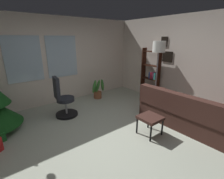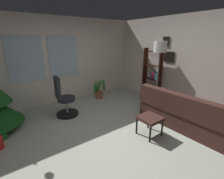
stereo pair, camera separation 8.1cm
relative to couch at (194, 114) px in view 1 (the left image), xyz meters
name	(u,v)px [view 1 (the left image)]	position (x,y,z in m)	size (l,w,h in m)	color
ground_plane	(109,140)	(-1.83, 0.78, -0.33)	(5.20, 5.06, 0.10)	#ABB2A0
wall_back_with_windows	(57,61)	(-1.85, 3.36, 0.99)	(5.20, 0.12, 2.54)	silver
wall_right_with_frames	(186,63)	(0.82, 0.78, 0.99)	(0.12, 5.06, 2.54)	silver
couch	(194,114)	(0.00, 0.00, 0.00)	(1.66, 2.10, 0.82)	#3C221C
footstool	(150,119)	(-1.08, 0.37, 0.07)	(0.42, 0.43, 0.41)	#3C221C
office_chair	(63,101)	(-2.17, 2.26, 0.12)	(0.56, 0.56, 1.04)	black
bookshelf	(151,77)	(0.56, 1.74, 0.45)	(0.18, 0.64, 1.64)	black
floor_lamp	(159,53)	(0.07, 1.16, 1.28)	(0.33, 0.33, 1.86)	slate
potted_plant	(98,90)	(-0.79, 2.81, -0.01)	(0.52, 0.28, 0.67)	brown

